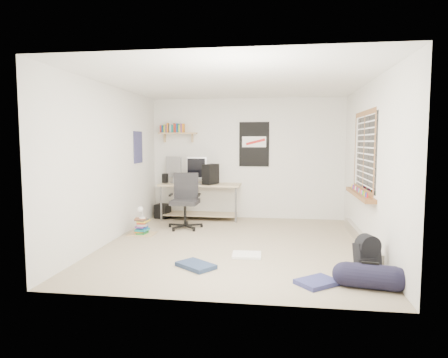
# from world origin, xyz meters

# --- Properties ---
(floor) EXTENTS (4.00, 4.50, 0.01)m
(floor) POSITION_xyz_m (0.00, 0.00, -0.01)
(floor) COLOR gray
(floor) RESTS_ON ground
(ceiling) EXTENTS (4.00, 4.50, 0.01)m
(ceiling) POSITION_xyz_m (0.00, 0.00, 2.50)
(ceiling) COLOR white
(ceiling) RESTS_ON ground
(back_wall) EXTENTS (4.00, 0.01, 2.50)m
(back_wall) POSITION_xyz_m (0.00, 2.25, 1.25)
(back_wall) COLOR silver
(back_wall) RESTS_ON ground
(left_wall) EXTENTS (0.01, 4.50, 2.50)m
(left_wall) POSITION_xyz_m (-2.00, 0.00, 1.25)
(left_wall) COLOR silver
(left_wall) RESTS_ON ground
(right_wall) EXTENTS (0.01, 4.50, 2.50)m
(right_wall) POSITION_xyz_m (2.00, 0.00, 1.25)
(right_wall) COLOR silver
(right_wall) RESTS_ON ground
(desk) EXTENTS (1.72, 0.90, 0.75)m
(desk) POSITION_xyz_m (-0.94, 2.00, 0.36)
(desk) COLOR tan
(desk) RESTS_ON floor
(monitor_left) EXTENTS (0.40, 0.26, 0.43)m
(monitor_left) POSITION_xyz_m (-1.51, 2.00, 0.97)
(monitor_left) COLOR #AEAEB3
(monitor_left) RESTS_ON desk
(monitor_right) EXTENTS (0.41, 0.16, 0.44)m
(monitor_right) POSITION_xyz_m (-0.97, 1.76, 0.97)
(monitor_right) COLOR #9D9CA1
(monitor_right) RESTS_ON desk
(pc_tower) EXTENTS (0.31, 0.42, 0.40)m
(pc_tower) POSITION_xyz_m (-0.69, 1.80, 0.95)
(pc_tower) COLOR black
(pc_tower) RESTS_ON desk
(keyboard) EXTENTS (0.45, 0.17, 0.02)m
(keyboard) POSITION_xyz_m (-1.19, 1.84, 0.77)
(keyboard) COLOR black
(keyboard) RESTS_ON desk
(speaker_left) EXTENTS (0.12, 0.12, 0.19)m
(speaker_left) POSITION_xyz_m (-1.66, 1.87, 0.85)
(speaker_left) COLOR black
(speaker_left) RESTS_ON desk
(speaker_right) EXTENTS (0.09, 0.09, 0.17)m
(speaker_right) POSITION_xyz_m (-0.71, 1.70, 0.84)
(speaker_right) COLOR black
(speaker_right) RESTS_ON desk
(office_chair) EXTENTS (0.75, 0.75, 1.03)m
(office_chair) POSITION_xyz_m (-1.04, 1.04, 0.49)
(office_chair) COLOR black
(office_chair) RESTS_ON floor
(wall_shelf) EXTENTS (0.80, 0.22, 0.24)m
(wall_shelf) POSITION_xyz_m (-1.45, 2.14, 1.78)
(wall_shelf) COLOR tan
(wall_shelf) RESTS_ON back_wall
(poster_back_wall) EXTENTS (0.62, 0.03, 0.92)m
(poster_back_wall) POSITION_xyz_m (0.15, 2.23, 1.55)
(poster_back_wall) COLOR black
(poster_back_wall) RESTS_ON back_wall
(poster_left_wall) EXTENTS (0.02, 0.42, 0.60)m
(poster_left_wall) POSITION_xyz_m (-1.99, 1.20, 1.50)
(poster_left_wall) COLOR navy
(poster_left_wall) RESTS_ON left_wall
(window) EXTENTS (0.10, 1.50, 1.26)m
(window) POSITION_xyz_m (1.95, 0.30, 1.45)
(window) COLOR brown
(window) RESTS_ON right_wall
(baseboard_heater) EXTENTS (0.08, 2.50, 0.18)m
(baseboard_heater) POSITION_xyz_m (1.96, 0.30, 0.09)
(baseboard_heater) COLOR #B7B2A8
(baseboard_heater) RESTS_ON floor
(backpack) EXTENTS (0.34, 0.31, 0.38)m
(backpack) POSITION_xyz_m (1.75, -1.16, 0.20)
(backpack) COLOR black
(backpack) RESTS_ON floor
(duffel_bag) EXTENTS (0.32, 0.32, 0.54)m
(duffel_bag) POSITION_xyz_m (1.68, -1.65, 0.14)
(duffel_bag) COLOR black
(duffel_bag) RESTS_ON floor
(tshirt) EXTENTS (0.42, 0.36, 0.04)m
(tshirt) POSITION_xyz_m (0.24, -0.61, 0.02)
(tshirt) COLOR silver
(tshirt) RESTS_ON floor
(jeans_a) EXTENTS (0.57, 0.54, 0.05)m
(jeans_a) POSITION_xyz_m (-0.37, -1.20, 0.03)
(jeans_a) COLOR #22314E
(jeans_a) RESTS_ON floor
(jeans_b) EXTENTS (0.55, 0.53, 0.05)m
(jeans_b) POSITION_xyz_m (1.12, -1.60, 0.03)
(jeans_b) COLOR navy
(jeans_b) RESTS_ON floor
(book_stack) EXTENTS (0.50, 0.44, 0.29)m
(book_stack) POSITION_xyz_m (-1.68, 0.48, 0.15)
(book_stack) COLOR olive
(book_stack) RESTS_ON floor
(desk_lamp) EXTENTS (0.18, 0.21, 0.18)m
(desk_lamp) POSITION_xyz_m (-1.66, 0.46, 0.38)
(desk_lamp) COLOR silver
(desk_lamp) RESTS_ON book_stack
(subwoofer) EXTENTS (0.32, 0.32, 0.30)m
(subwoofer) POSITION_xyz_m (-1.75, 1.96, 0.14)
(subwoofer) COLOR black
(subwoofer) RESTS_ON floor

